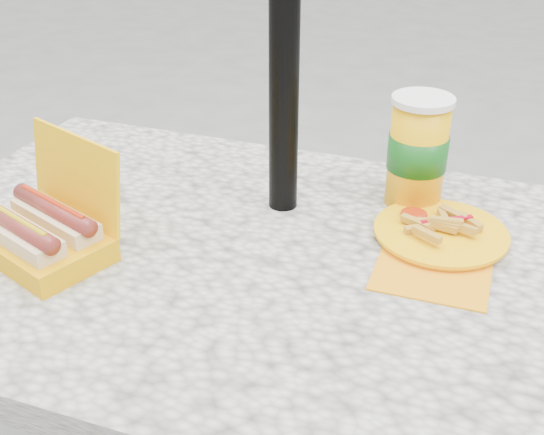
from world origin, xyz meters
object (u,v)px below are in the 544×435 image
(hotdog_box, at_px, (42,231))
(soda_cup, at_px, (418,151))
(fries_plate, at_px, (439,234))
(umbrella_pole, at_px, (285,4))

(hotdog_box, height_order, soda_cup, soda_cup)
(hotdog_box, height_order, fries_plate, hotdog_box)
(umbrella_pole, xyz_separation_m, soda_cup, (0.21, 0.09, -0.25))
(hotdog_box, relative_size, soda_cup, 1.31)
(soda_cup, bearing_deg, fries_plate, -61.28)
(umbrella_pole, height_order, soda_cup, umbrella_pole)
(hotdog_box, bearing_deg, umbrella_pole, 63.52)
(fries_plate, bearing_deg, umbrella_pole, 174.35)
(umbrella_pole, bearing_deg, hotdog_box, -137.39)
(umbrella_pole, distance_m, hotdog_box, 0.51)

